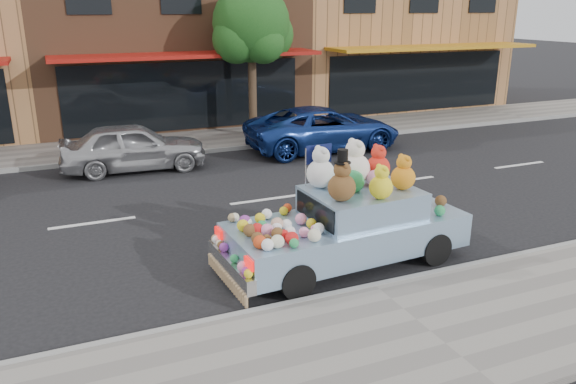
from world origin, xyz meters
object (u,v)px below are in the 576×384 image
street_tree (252,30)px  art_car (347,221)px  car_blue (323,128)px  car_silver (134,147)px

street_tree → art_car: street_tree is taller
street_tree → art_car: size_ratio=1.14×
street_tree → car_blue: (1.49, -2.58, -2.99)m
car_blue → car_silver: bearing=91.1°
street_tree → art_car: (-1.91, -10.38, -2.89)m
car_blue → art_car: 8.51m
car_silver → art_car: size_ratio=0.87×
car_blue → art_car: bearing=156.8°
art_car → car_blue: bearing=63.1°
car_silver → car_blue: bearing=-85.5°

